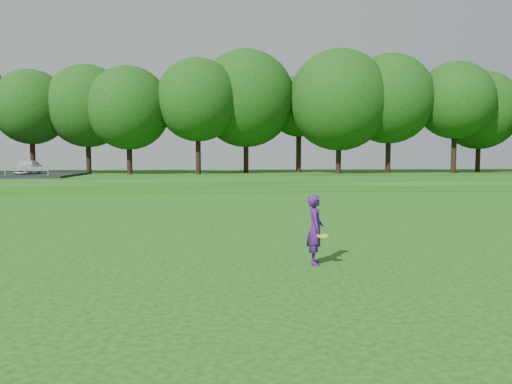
{
  "coord_description": "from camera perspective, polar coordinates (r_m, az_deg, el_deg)",
  "views": [
    {
      "loc": [
        -0.17,
        -9.97,
        2.42
      ],
      "look_at": [
        0.95,
        4.75,
        1.3
      ],
      "focal_mm": 35.0,
      "sensor_mm": 36.0,
      "label": 1
    }
  ],
  "objects": [
    {
      "name": "ground",
      "position": [
        10.27,
        -3.35,
        -9.31
      ],
      "size": [
        140.0,
        140.0,
        0.0
      ],
      "primitive_type": "plane",
      "color": "#183D0B",
      "rests_on": "ground"
    },
    {
      "name": "berm",
      "position": [
        44.03,
        -4.13,
        1.57
      ],
      "size": [
        130.0,
        30.0,
        0.6
      ],
      "primitive_type": "cube",
      "color": "#183D0B",
      "rests_on": "ground"
    },
    {
      "name": "walking_path",
      "position": [
        30.07,
        -4.02,
        -0.25
      ],
      "size": [
        130.0,
        1.6,
        0.04
      ],
      "primitive_type": "cube",
      "color": "gray",
      "rests_on": "ground"
    },
    {
      "name": "treeline",
      "position": [
        48.31,
        -4.2,
        11.08
      ],
      "size": [
        104.0,
        7.0,
        15.0
      ],
      "primitive_type": null,
      "color": "#103C0D",
      "rests_on": "berm"
    },
    {
      "name": "woman",
      "position": [
        11.06,
        6.78,
        -4.26
      ],
      "size": [
        0.46,
        0.7,
        1.55
      ],
      "color": "#411768",
      "rests_on": "ground"
    }
  ]
}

